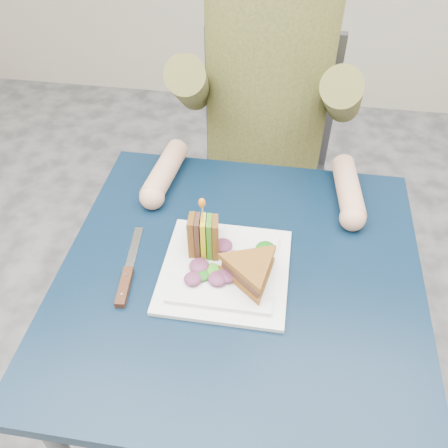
% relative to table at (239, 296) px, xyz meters
% --- Properties ---
extents(ground, '(4.00, 4.00, 0.00)m').
position_rel_table_xyz_m(ground, '(0.00, 0.00, -0.65)').
color(ground, '#4B4B4D').
rests_on(ground, ground).
extents(table, '(0.75, 0.75, 0.73)m').
position_rel_table_xyz_m(table, '(0.00, 0.00, 0.00)').
color(table, black).
rests_on(table, ground).
extents(chair, '(0.42, 0.40, 0.93)m').
position_rel_table_xyz_m(chair, '(0.00, 0.66, -0.11)').
color(chair, '#47474C').
rests_on(chair, ground).
extents(diner, '(0.54, 0.59, 0.74)m').
position_rel_table_xyz_m(diner, '(-0.00, 0.55, 0.26)').
color(diner, brown).
rests_on(diner, chair).
extents(plate, '(0.26, 0.26, 0.02)m').
position_rel_table_xyz_m(plate, '(-0.03, -0.00, 0.09)').
color(plate, white).
rests_on(plate, table).
extents(sandwich_flat, '(0.19, 0.19, 0.05)m').
position_rel_table_xyz_m(sandwich_flat, '(0.02, -0.03, 0.12)').
color(sandwich_flat, brown).
rests_on(sandwich_flat, plate).
extents(sandwich_upright, '(0.09, 0.14, 0.14)m').
position_rel_table_xyz_m(sandwich_upright, '(-0.08, 0.04, 0.13)').
color(sandwich_upright, brown).
rests_on(sandwich_upright, plate).
extents(fork, '(0.03, 0.18, 0.01)m').
position_rel_table_xyz_m(fork, '(-0.13, -0.02, 0.08)').
color(fork, silver).
rests_on(fork, table).
extents(knife, '(0.04, 0.22, 0.02)m').
position_rel_table_xyz_m(knife, '(-0.23, -0.06, 0.09)').
color(knife, silver).
rests_on(knife, table).
extents(toothpick, '(0.01, 0.01, 0.06)m').
position_rel_table_xyz_m(toothpick, '(-0.08, 0.04, 0.20)').
color(toothpick, tan).
rests_on(toothpick, sandwich_upright).
extents(toothpick_frill, '(0.01, 0.01, 0.02)m').
position_rel_table_xyz_m(toothpick_frill, '(-0.08, 0.04, 0.23)').
color(toothpick_frill, orange).
rests_on(toothpick_frill, sandwich_upright).
extents(lettuce_spill, '(0.15, 0.13, 0.02)m').
position_rel_table_xyz_m(lettuce_spill, '(-0.03, 0.01, 0.11)').
color(lettuce_spill, '#337A14').
rests_on(lettuce_spill, plate).
extents(onion_ring, '(0.04, 0.04, 0.02)m').
position_rel_table_xyz_m(onion_ring, '(-0.02, 0.00, 0.11)').
color(onion_ring, '#9E4C7A').
rests_on(onion_ring, plate).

